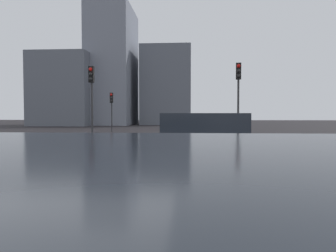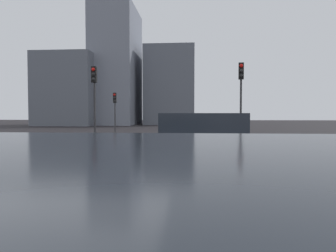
{
  "view_description": "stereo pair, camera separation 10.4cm",
  "coord_description": "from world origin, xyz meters",
  "px_view_note": "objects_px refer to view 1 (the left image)",
  "views": [
    {
      "loc": [
        -2.55,
        -1.41,
        1.62
      ],
      "look_at": [
        5.01,
        -0.91,
        1.33
      ],
      "focal_mm": 33.38,
      "sensor_mm": 36.0,
      "label": 1
    },
    {
      "loc": [
        -2.54,
        -1.51,
        1.62
      ],
      "look_at": [
        5.01,
        -0.91,
        1.33
      ],
      "focal_mm": 33.38,
      "sensor_mm": 36.0,
      "label": 2
    }
  ],
  "objects_px": {
    "car_beige_left_lead": "(191,134)",
    "traffic_light_near_left": "(238,86)",
    "car_silver_left_second": "(201,153)",
    "traffic_light_far_left": "(112,104)",
    "traffic_light_near_right": "(91,88)"
  },
  "relations": [
    {
      "from": "car_silver_left_second",
      "to": "traffic_light_near_left",
      "type": "distance_m",
      "value": 11.23
    },
    {
      "from": "car_silver_left_second",
      "to": "traffic_light_far_left",
      "type": "bearing_deg",
      "value": 17.55
    },
    {
      "from": "car_silver_left_second",
      "to": "traffic_light_far_left",
      "type": "height_order",
      "value": "traffic_light_far_left"
    },
    {
      "from": "car_silver_left_second",
      "to": "traffic_light_near_left",
      "type": "bearing_deg",
      "value": -14.41
    },
    {
      "from": "traffic_light_far_left",
      "to": "traffic_light_near_left",
      "type": "bearing_deg",
      "value": 43.43
    },
    {
      "from": "car_silver_left_second",
      "to": "traffic_light_near_right",
      "type": "xyz_separation_m",
      "value": [
        10.48,
        5.69,
        2.29
      ]
    },
    {
      "from": "traffic_light_near_left",
      "to": "traffic_light_near_right",
      "type": "distance_m",
      "value": 8.16
    },
    {
      "from": "car_silver_left_second",
      "to": "traffic_light_far_left",
      "type": "distance_m",
      "value": 21.87
    },
    {
      "from": "car_beige_left_lead",
      "to": "traffic_light_near_left",
      "type": "relative_size",
      "value": 0.94
    },
    {
      "from": "traffic_light_near_right",
      "to": "traffic_light_far_left",
      "type": "height_order",
      "value": "traffic_light_near_right"
    },
    {
      "from": "car_beige_left_lead",
      "to": "traffic_light_near_right",
      "type": "height_order",
      "value": "traffic_light_near_right"
    },
    {
      "from": "traffic_light_near_left",
      "to": "traffic_light_near_right",
      "type": "bearing_deg",
      "value": -81.84
    },
    {
      "from": "car_beige_left_lead",
      "to": "car_silver_left_second",
      "type": "distance_m",
      "value": 6.69
    },
    {
      "from": "car_beige_left_lead",
      "to": "traffic_light_near_left",
      "type": "xyz_separation_m",
      "value": [
        4.0,
        -2.63,
        2.4
      ]
    },
    {
      "from": "car_beige_left_lead",
      "to": "traffic_light_near_left",
      "type": "bearing_deg",
      "value": -31.42
    }
  ]
}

